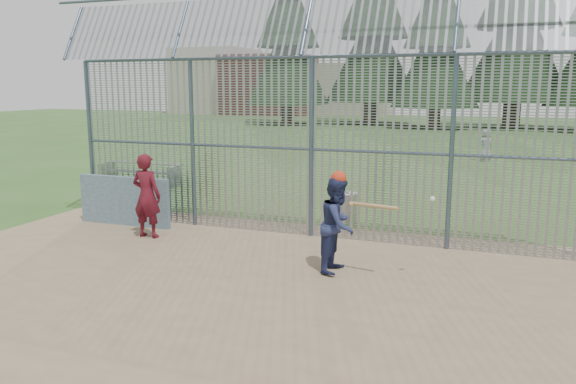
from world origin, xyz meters
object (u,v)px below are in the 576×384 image
at_px(trash_can, 347,207).
at_px(bleacher, 140,173).
at_px(onlooker, 147,196).
at_px(dugout_wall, 124,201).
at_px(batter, 338,225).

height_order(trash_can, bleacher, trash_can).
distance_m(onlooker, trash_can, 4.91).
bearing_deg(bleacher, trash_can, -19.81).
relative_size(dugout_wall, trash_can, 3.05).
bearing_deg(batter, bleacher, 56.48).
distance_m(batter, trash_can, 3.93).
bearing_deg(dugout_wall, onlooker, -33.12).
bearing_deg(batter, trash_can, 15.28).
height_order(dugout_wall, onlooker, onlooker).
bearing_deg(onlooker, bleacher, -52.63).
bearing_deg(trash_can, bleacher, 160.19).
distance_m(trash_can, bleacher, 8.71).
height_order(dugout_wall, bleacher, dugout_wall).
bearing_deg(bleacher, dugout_wall, -58.58).
relative_size(onlooker, bleacher, 0.63).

